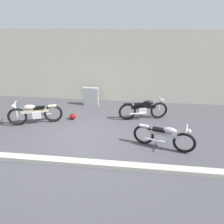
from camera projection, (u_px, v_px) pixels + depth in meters
name	position (u px, v px, depth m)	size (l,w,h in m)	color
ground_plane	(86.00, 137.00, 6.79)	(40.00, 40.00, 0.00)	#47474C
building_wall	(102.00, 66.00, 9.51)	(18.00, 0.30, 3.44)	beige
curb_strip	(73.00, 162.00, 5.44)	(18.00, 0.24, 0.12)	#B7B2A8
stone_marker	(91.00, 97.00, 9.28)	(0.72, 0.20, 0.88)	#9E9EA3
helmet	(73.00, 116.00, 8.00)	(0.25, 0.25, 0.25)	maroon
motorcycle_silver	(164.00, 137.00, 6.00)	(1.87, 0.74, 0.86)	black
motorcycle_black	(144.00, 109.00, 7.89)	(1.99, 0.70, 0.91)	black
motorcycle_cream	(35.00, 113.00, 7.52)	(1.95, 0.89, 0.92)	black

